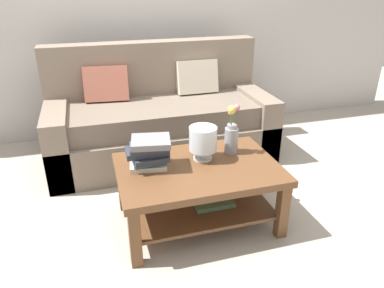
% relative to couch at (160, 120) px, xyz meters
% --- Properties ---
extents(ground_plane, '(10.00, 10.00, 0.00)m').
position_rel_couch_xyz_m(ground_plane, '(-0.01, -0.88, -0.36)').
color(ground_plane, '#ADA393').
extents(back_wall, '(6.40, 0.12, 2.70)m').
position_rel_couch_xyz_m(back_wall, '(-0.01, 0.77, 0.99)').
color(back_wall, '#BCB7B2').
rests_on(back_wall, ground).
extents(couch, '(2.06, 0.90, 1.06)m').
position_rel_couch_xyz_m(couch, '(0.00, 0.00, 0.00)').
color(couch, '#7A6B5B').
rests_on(couch, ground).
extents(coffee_table, '(1.09, 0.74, 0.45)m').
position_rel_couch_xyz_m(coffee_table, '(0.03, -1.15, -0.04)').
color(coffee_table, brown).
rests_on(coffee_table, ground).
extents(book_stack_main, '(0.31, 0.25, 0.21)m').
position_rel_couch_xyz_m(book_stack_main, '(-0.29, -1.07, 0.20)').
color(book_stack_main, beige).
rests_on(book_stack_main, coffee_table).
extents(glass_hurricane_vase, '(0.19, 0.19, 0.24)m').
position_rel_couch_xyz_m(glass_hurricane_vase, '(0.09, -1.06, 0.24)').
color(glass_hurricane_vase, silver).
rests_on(glass_hurricane_vase, coffee_table).
extents(flower_pitcher, '(0.10, 0.10, 0.37)m').
position_rel_couch_xyz_m(flower_pitcher, '(0.32, -1.01, 0.23)').
color(flower_pitcher, gray).
rests_on(flower_pitcher, coffee_table).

